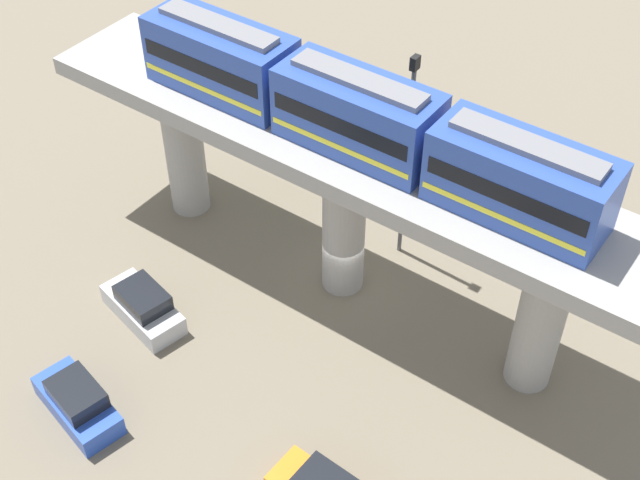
{
  "coord_description": "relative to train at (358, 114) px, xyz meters",
  "views": [
    {
      "loc": [
        23.49,
        15.59,
        29.2
      ],
      "look_at": [
        2.5,
        0.51,
        4.87
      ],
      "focal_mm": 48.84,
      "sensor_mm": 36.0,
      "label": 1
    }
  ],
  "objects": [
    {
      "name": "ground_plane",
      "position": [
        0.0,
        -0.51,
        -9.66
      ],
      "size": [
        120.0,
        120.0,
        0.0
      ],
      "primitive_type": "plane",
      "color": "#706654"
    },
    {
      "name": "viaduct",
      "position": [
        0.0,
        -0.51,
        -3.55
      ],
      "size": [
        5.2,
        28.85,
        8.12
      ],
      "color": "#999691",
      "rests_on": "ground"
    },
    {
      "name": "train",
      "position": [
        0.0,
        0.0,
        0.0
      ],
      "size": [
        2.64,
        20.5,
        3.24
      ],
      "color": "#2D4CA5",
      "rests_on": "viaduct"
    },
    {
      "name": "parked_car_blue",
      "position": [
        12.25,
        -4.9,
        -8.92
      ],
      "size": [
        2.69,
        4.5,
        1.76
      ],
      "rotation": [
        0.0,
        0.0,
        -0.23
      ],
      "color": "#284CB7",
      "rests_on": "ground"
    },
    {
      "name": "parked_car_silver",
      "position": [
        6.98,
        -6.42,
        -8.92
      ],
      "size": [
        2.68,
        4.49,
        1.76
      ],
      "rotation": [
        0.0,
        0.0,
        -0.22
      ],
      "color": "#B2B5BA",
      "rests_on": "ground"
    },
    {
      "name": "tree_near_viaduct",
      "position": [
        -6.21,
        -6.45,
        -5.78
      ],
      "size": [
        2.64,
        2.64,
        5.24
      ],
      "color": "brown",
      "rests_on": "ground"
    },
    {
      "name": "signal_post",
      "position": [
        -3.4,
        0.48,
        -3.77
      ],
      "size": [
        0.44,
        0.28,
        10.72
      ],
      "color": "#4C4C51",
      "rests_on": "ground"
    }
  ]
}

